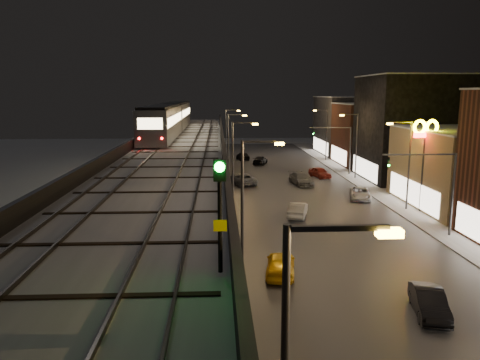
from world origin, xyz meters
name	(u,v)px	position (x,y,z in m)	size (l,w,h in m)	color
road_surface	(306,202)	(7.50, 35.00, 0.03)	(17.00, 120.00, 0.06)	#46474D
sidewalk_right	(396,201)	(17.50, 35.00, 0.07)	(4.00, 120.00, 0.14)	#9FA1A8
under_viaduct_pavement	(183,203)	(-6.00, 35.00, 0.03)	(11.00, 120.00, 0.06)	#9FA1A8
elevated_viaduct	(179,156)	(-6.00, 31.84, 5.62)	(9.00, 100.00, 6.30)	black
viaduct_trackbed	(179,148)	(-6.01, 31.97, 6.39)	(8.40, 100.00, 0.32)	#B2B7C1
viaduct_parapet_streetside	(223,143)	(-1.65, 32.00, 6.85)	(0.30, 100.00, 1.10)	black
viaduct_parapet_far	(135,144)	(-10.35, 32.00, 6.85)	(0.30, 100.00, 1.10)	black
building_c	(471,169)	(23.99, 32.00, 4.08)	(12.20, 15.20, 8.16)	olive
building_d	(410,128)	(23.99, 48.00, 7.08)	(12.20, 13.20, 14.16)	black
building_e	(375,134)	(23.99, 62.00, 5.08)	(12.20, 12.20, 10.16)	#482117
building_f	(352,125)	(23.99, 76.00, 5.58)	(12.20, 16.20, 11.16)	#2A2A2C
streetlight_left_1	(247,202)	(-0.43, 13.00, 5.24)	(2.57, 0.28, 9.00)	#38383A
streetlight_left_2	(235,160)	(-0.43, 31.00, 5.24)	(2.57, 0.28, 9.00)	#38383A
streetlight_right_2	(407,159)	(16.73, 31.00, 5.24)	(2.56, 0.28, 9.00)	#38383A
streetlight_left_3	(230,142)	(-0.43, 49.00, 5.24)	(2.57, 0.28, 9.00)	#38383A
streetlight_right_3	(355,141)	(16.73, 49.00, 5.24)	(2.56, 0.28, 9.00)	#38383A
streetlight_left_4	(228,131)	(-0.43, 67.00, 5.24)	(2.57, 0.28, 9.00)	#38383A
streetlight_right_4	(325,131)	(16.73, 67.00, 5.24)	(2.56, 0.28, 9.00)	#38383A
traffic_light_rig_a	(440,184)	(15.84, 22.00, 4.50)	(6.10, 0.34, 7.00)	#38383A
traffic_light_rig_b	(342,144)	(15.84, 52.00, 4.50)	(6.10, 0.34, 7.00)	#38383A
subway_train	(170,118)	(-8.50, 49.11, 8.50)	(3.17, 38.29, 3.80)	gray
rail_signal	(220,193)	(-2.10, -1.69, 8.97)	(0.38, 0.45, 3.31)	black
car_taxi	(281,265)	(1.86, 14.23, 0.77)	(1.81, 4.50, 1.53)	yellow
car_near_white	(298,210)	(5.46, 28.67, 0.72)	(1.53, 4.39, 1.45)	silver
car_mid_silver	(242,179)	(1.01, 45.30, 0.74)	(2.46, 5.33, 1.48)	gray
car_mid_dark	(260,161)	(4.91, 62.64, 0.67)	(1.87, 4.59, 1.33)	black
car_far_white	(243,156)	(2.30, 67.95, 0.73)	(1.72, 4.27, 1.45)	black
car_onc_silver	(429,303)	(9.05, 8.36, 0.70)	(1.49, 4.28, 1.41)	black
car_onc_dark	(360,194)	(13.69, 35.83, 0.66)	(2.18, 4.73, 1.32)	silver
car_onc_white	(301,179)	(8.60, 44.57, 0.76)	(2.12, 5.22, 1.52)	slate
car_onc_red	(320,173)	(12.17, 49.76, 0.72)	(1.71, 4.25, 1.45)	maroon
sign_mcdonalds	(425,138)	(18.00, 30.02, 7.42)	(2.75, 0.72, 9.26)	#38383A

